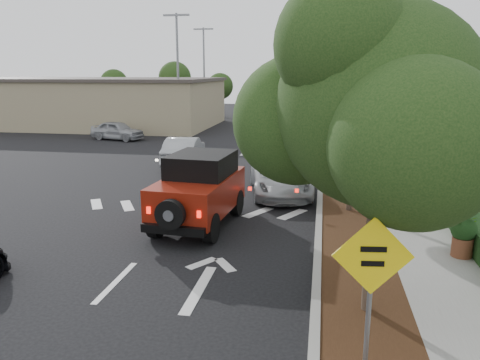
# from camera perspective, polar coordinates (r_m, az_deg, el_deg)

# --- Properties ---
(ground) EXTENTS (120.00, 120.00, 0.00)m
(ground) POSITION_cam_1_polar(r_m,az_deg,el_deg) (11.49, -14.90, -11.94)
(ground) COLOR black
(ground) RESTS_ON ground
(curb) EXTENTS (0.20, 70.00, 0.15)m
(curb) POSITION_cam_1_polar(r_m,az_deg,el_deg) (21.89, 9.81, 0.54)
(curb) COLOR #9E9B93
(curb) RESTS_ON ground
(planting_strip) EXTENTS (1.80, 70.00, 0.12)m
(planting_strip) POSITION_cam_1_polar(r_m,az_deg,el_deg) (21.92, 12.42, 0.39)
(planting_strip) COLOR black
(planting_strip) RESTS_ON ground
(sidewalk) EXTENTS (2.00, 70.00, 0.12)m
(sidewalk) POSITION_cam_1_polar(r_m,az_deg,el_deg) (22.09, 17.35, 0.20)
(sidewalk) COLOR gray
(sidewalk) RESTS_ON ground
(hedge) EXTENTS (0.80, 70.00, 0.80)m
(hedge) POSITION_cam_1_polar(r_m,az_deg,el_deg) (22.24, 20.98, 0.90)
(hedge) COLOR black
(hedge) RESTS_ON ground
(commercial_building) EXTENTS (22.00, 12.00, 4.00)m
(commercial_building) POSITION_cam_1_polar(r_m,az_deg,el_deg) (44.53, -17.76, 8.96)
(commercial_building) COLOR gray
(commercial_building) RESTS_ON ground
(transmission_tower) EXTENTS (7.00, 4.00, 28.00)m
(transmission_tower) POSITION_cam_1_polar(r_m,az_deg,el_deg) (57.59, 11.51, 8.13)
(transmission_tower) COLOR slate
(transmission_tower) RESTS_ON ground
(street_tree_near) EXTENTS (3.80, 3.80, 5.92)m
(street_tree_near) POSITION_cam_1_polar(r_m,az_deg,el_deg) (10.14, 15.06, -15.51)
(street_tree_near) COLOR black
(street_tree_near) RESTS_ON ground
(street_tree_mid) EXTENTS (3.20, 3.20, 5.32)m
(street_tree_mid) POSITION_cam_1_polar(r_m,az_deg,el_deg) (16.61, 13.10, -3.94)
(street_tree_mid) COLOR black
(street_tree_mid) RESTS_ON ground
(street_tree_far) EXTENTS (3.40, 3.40, 5.62)m
(street_tree_far) POSITION_cam_1_polar(r_m,az_deg,el_deg) (22.91, 12.33, 0.79)
(street_tree_far) COLOR black
(street_tree_far) RESTS_ON ground
(light_pole_a) EXTENTS (2.00, 0.22, 9.00)m
(light_pole_a) POSITION_cam_1_polar(r_m,az_deg,el_deg) (37.38, -7.35, 5.70)
(light_pole_a) COLOR slate
(light_pole_a) RESTS_ON ground
(light_pole_b) EXTENTS (2.00, 0.22, 9.00)m
(light_pole_b) POSITION_cam_1_polar(r_m,az_deg,el_deg) (49.13, -4.30, 7.53)
(light_pole_b) COLOR slate
(light_pole_b) RESTS_ON ground
(red_jeep) EXTENTS (2.29, 4.53, 2.26)m
(red_jeep) POSITION_cam_1_polar(r_m,az_deg,el_deg) (14.87, -4.79, -1.05)
(red_jeep) COLOR black
(red_jeep) RESTS_ON ground
(silver_suv_ahead) EXTENTS (3.04, 5.03, 1.30)m
(silver_suv_ahead) POSITION_cam_1_polar(r_m,az_deg,el_deg) (18.49, 4.90, 0.19)
(silver_suv_ahead) COLOR #9DA1A4
(silver_suv_ahead) RESTS_ON ground
(silver_sedan_oncoming) EXTENTS (2.06, 4.66, 1.49)m
(silver_sedan_oncoming) POSITION_cam_1_polar(r_m,az_deg,el_deg) (24.41, -6.82, 3.53)
(silver_sedan_oncoming) COLOR #A1A4A8
(silver_sedan_oncoming) RESTS_ON ground
(parked_suv) EXTENTS (4.16, 2.45, 1.33)m
(parked_suv) POSITION_cam_1_polar(r_m,az_deg,el_deg) (34.48, -14.74, 5.86)
(parked_suv) COLOR #9B9EA2
(parked_suv) RESTS_ON ground
(speed_hump_sign) EXTENTS (1.21, 0.18, 2.59)m
(speed_hump_sign) POSITION_cam_1_polar(r_m,az_deg,el_deg) (7.41, 15.71, -11.19)
(speed_hump_sign) COLOR slate
(speed_hump_sign) RESTS_ON ground
(terracotta_planter) EXTENTS (0.64, 0.64, 1.12)m
(terracotta_planter) POSITION_cam_1_polar(r_m,az_deg,el_deg) (13.29, 25.59, -5.83)
(terracotta_planter) COLOR brown
(terracotta_planter) RESTS_ON ground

